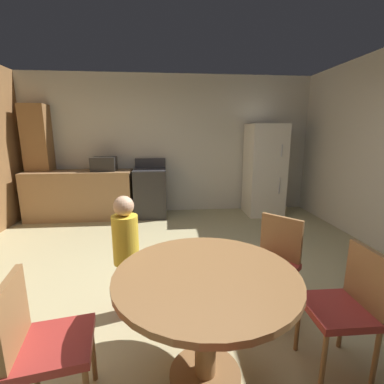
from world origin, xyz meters
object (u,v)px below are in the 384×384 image
at_px(refrigerator, 264,170).
at_px(chair_northeast, 274,259).
at_px(oven_range, 150,192).
at_px(chair_east, 348,303).
at_px(dining_table, 206,296).
at_px(person_child, 126,254).
at_px(microwave, 104,164).
at_px(chair_west, 40,340).

bearing_deg(refrigerator, chair_northeast, -108.21).
bearing_deg(oven_range, chair_east, -67.87).
bearing_deg(chair_east, refrigerator, -100.66).
height_order(oven_range, dining_table, oven_range).
distance_m(dining_table, person_child, 0.92).
xyz_separation_m(oven_range, dining_table, (0.55, -3.66, 0.13)).
distance_m(dining_table, chair_northeast, 0.95).
height_order(chair_east, person_child, person_child).
bearing_deg(person_child, dining_table, -0.00).
bearing_deg(person_child, chair_northeast, 46.99).
relative_size(dining_table, person_child, 1.04).
bearing_deg(microwave, chair_northeast, -55.32).
bearing_deg(dining_table, refrigerator, 65.03).
height_order(microwave, person_child, microwave).
bearing_deg(chair_west, oven_range, 74.28).
height_order(microwave, chair_east, microwave).
relative_size(chair_northeast, chair_east, 1.00).
bearing_deg(microwave, refrigerator, -0.94).
relative_size(oven_range, dining_table, 0.97).
bearing_deg(chair_west, chair_northeast, 16.09).
xyz_separation_m(oven_range, person_child, (-0.04, -2.95, 0.11)).
bearing_deg(person_child, chair_east, 25.05).
bearing_deg(dining_table, chair_northeast, 42.14).
relative_size(refrigerator, microwave, 4.00).
xyz_separation_m(chair_west, chair_northeast, (1.63, 0.80, 0.00)).
bearing_deg(chair_east, oven_range, -67.09).
height_order(refrigerator, dining_table, refrigerator).
bearing_deg(refrigerator, dining_table, -114.97).
relative_size(dining_table, chair_east, 1.31).
bearing_deg(chair_northeast, microwave, -97.45).
bearing_deg(chair_northeast, chair_west, -16.09).
height_order(dining_table, chair_east, chair_east).
distance_m(dining_table, chair_east, 0.95).
bearing_deg(chair_east, dining_table, -0.00).
xyz_separation_m(refrigerator, person_child, (-2.27, -2.90, -0.30)).
bearing_deg(refrigerator, microwave, 179.06).
height_order(refrigerator, microwave, refrigerator).
bearing_deg(person_child, refrigerator, 102.09).
height_order(microwave, chair_west, microwave).
bearing_deg(microwave, dining_table, -69.21).
bearing_deg(microwave, oven_range, 0.25).
distance_m(microwave, chair_northeast, 3.71).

